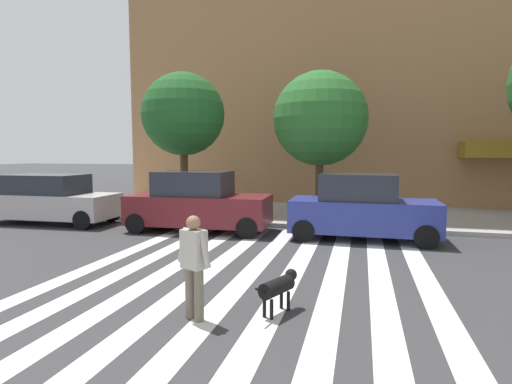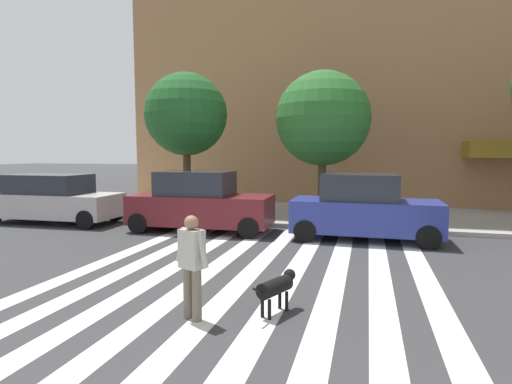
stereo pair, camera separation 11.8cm
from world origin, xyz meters
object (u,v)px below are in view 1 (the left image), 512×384
parked_car_behind_first (198,203)px  street_tree_nearest (183,115)px  parked_car_near_curb (49,199)px  pedestrian_dog_walker (194,261)px  parked_car_third_in_line (362,209)px  dog_on_leash (279,286)px  street_tree_middle (320,119)px

parked_car_behind_first → street_tree_nearest: size_ratio=0.85×
parked_car_near_curb → pedestrian_dog_walker: size_ratio=2.99×
parked_car_near_curb → parked_car_third_in_line: size_ratio=1.14×
parked_car_near_curb → street_tree_nearest: street_tree_nearest is taller
parked_car_third_in_line → dog_on_leash: 6.36m
parked_car_third_in_line → street_tree_middle: 4.51m
parked_car_behind_first → parked_car_third_in_line: parked_car_behind_first is taller
parked_car_behind_first → dog_on_leash: 7.40m
parked_car_third_in_line → dog_on_leash: (-1.27, -6.21, -0.49)m
street_tree_middle → dog_on_leash: 9.87m
parked_car_behind_first → parked_car_third_in_line: bearing=0.0°
parked_car_near_curb → street_tree_nearest: (4.36, 2.31, 3.19)m
street_tree_middle → pedestrian_dog_walker: size_ratio=3.35×
parked_car_near_curb → street_tree_nearest: 5.87m
street_tree_nearest → pedestrian_dog_walker: bearing=-64.7°
parked_car_near_curb → pedestrian_dog_walker: bearing=-38.1°
street_tree_nearest → street_tree_middle: street_tree_nearest is taller
parked_car_behind_first → pedestrian_dog_walker: size_ratio=2.88×
parked_car_behind_first → pedestrian_dog_walker: parked_car_behind_first is taller
parked_car_third_in_line → pedestrian_dog_walker: 7.24m
dog_on_leash → pedestrian_dog_walker: bearing=-154.2°
street_tree_nearest → dog_on_leash: size_ratio=5.45×
street_tree_nearest → dog_on_leash: (5.52, -8.52, -3.63)m
parked_car_behind_first → parked_car_third_in_line: 5.27m
parked_car_near_curb → parked_car_behind_first: (5.89, -0.00, 0.05)m
street_tree_nearest → parked_car_behind_first: bearing=-56.4°
street_tree_nearest → street_tree_middle: 5.27m
street_tree_middle → pedestrian_dog_walker: street_tree_middle is taller
street_tree_middle → dog_on_leash: bearing=-88.1°
parked_car_behind_first → parked_car_third_in_line: size_ratio=1.10×
parked_car_behind_first → pedestrian_dog_walker: (2.78, -6.80, -0.02)m
street_tree_nearest → street_tree_middle: (5.22, 0.73, -0.21)m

